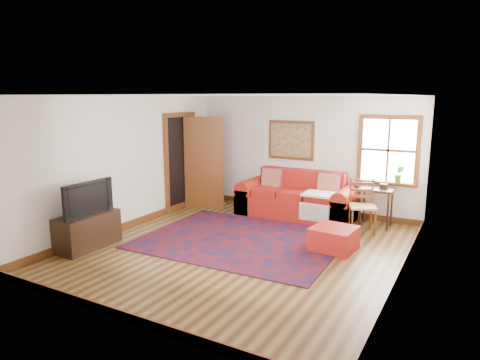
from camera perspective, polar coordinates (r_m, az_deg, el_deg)
The scene contains 13 objects.
ground at distance 7.23m, azimuth 0.37°, elevation -9.00°, with size 5.50×5.50×0.00m, color #3C2510.
room_envelope at distance 6.86m, azimuth 0.45°, elevation 4.11°, with size 5.04×5.54×2.52m.
window at distance 8.86m, azimuth 19.28°, elevation 2.86°, with size 1.18×0.20×1.38m.
doorway at distance 9.59m, azimuth -6.04°, elevation 2.51°, with size 0.89×1.08×2.14m.
framed_artwork at distance 9.42m, azimuth 6.80°, elevation 5.29°, with size 1.05×0.07×0.85m.
persian_rug at distance 7.59m, azimuth 0.22°, elevation -7.95°, with size 3.35×2.68×0.02m, color #590C0E.
red_leather_sofa at distance 9.10m, azimuth 7.59°, elevation -2.82°, with size 2.42×1.00×0.95m.
red_ottoman at distance 7.24m, azimuth 12.39°, elevation -7.65°, with size 0.67×0.67×0.38m, color #A11B14.
side_table at distance 8.63m, azimuth 17.72°, elevation -1.87°, with size 0.63×0.47×0.76m.
ladder_back_chair at distance 8.23m, azimuth 15.97°, elevation -3.04°, with size 0.60×0.58×0.99m.
media_cabinet at distance 7.57m, azimuth -19.64°, elevation -6.41°, with size 0.48×1.06×0.58m, color black.
television at distance 7.39m, azimuth -20.05°, elevation -2.26°, with size 0.98×0.13×0.57m, color black.
candle_hurricane at distance 7.71m, azimuth -17.20°, elevation -3.06°, with size 0.12×0.12×0.18m.
Camera 1 is at (3.28, -5.95, 2.47)m, focal length 32.00 mm.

